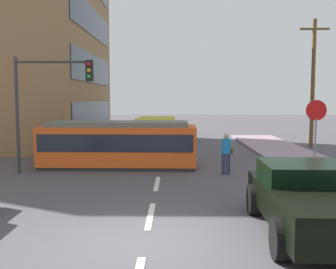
{
  "coord_description": "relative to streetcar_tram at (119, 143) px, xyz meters",
  "views": [
    {
      "loc": [
        0.63,
        -8.29,
        3.07
      ],
      "look_at": [
        0.36,
        8.46,
        1.57
      ],
      "focal_mm": 42.87,
      "sensor_mm": 36.0,
      "label": 1
    }
  ],
  "objects": [
    {
      "name": "lane_stripe_2",
      "position": [
        1.86,
        -3.57,
        -1.05
      ],
      "size": [
        0.16,
        2.4,
        0.01
      ],
      "primitive_type": "cube",
      "color": "silver",
      "rests_on": "ground"
    },
    {
      "name": "utility_pole_mid",
      "position": [
        11.02,
        7.14,
        3.07
      ],
      "size": [
        1.8,
        0.24,
        7.9
      ],
      "color": "brown",
      "rests_on": "ground"
    },
    {
      "name": "streetcar_tram",
      "position": [
        0.0,
        0.0,
        0.0
      ],
      "size": [
        6.89,
        2.63,
        2.05
      ],
      "color": "#F6591E",
      "rests_on": "ground"
    },
    {
      "name": "traffic_light_mast",
      "position": [
        -2.61,
        -1.66,
        2.3
      ],
      "size": [
        3.19,
        0.33,
        4.74
      ],
      "color": "#333333",
      "rests_on": "ground"
    },
    {
      "name": "lane_stripe_3",
      "position": [
        1.86,
        6.0,
        -1.05
      ],
      "size": [
        0.16,
        2.4,
        0.01
      ],
      "primitive_type": "cube",
      "color": "silver",
      "rests_on": "ground"
    },
    {
      "name": "parked_sedan_mid",
      "position": [
        -3.03,
        3.96,
        -0.44
      ],
      "size": [
        2.06,
        4.27,
        1.19
      ],
      "color": "black",
      "rests_on": "ground"
    },
    {
      "name": "city_bus",
      "position": [
        1.22,
        9.41,
        -0.05
      ],
      "size": [
        2.61,
        5.52,
        1.75
      ],
      "color": "gold",
      "rests_on": "ground"
    },
    {
      "name": "parked_sedan_far",
      "position": [
        -3.88,
        10.17,
        -0.44
      ],
      "size": [
        2.05,
        4.34,
        1.19
      ],
      "color": "maroon",
      "rests_on": "ground"
    },
    {
      "name": "stop_sign",
      "position": [
        7.72,
        -2.99,
        1.14
      ],
      "size": [
        0.76,
        0.07,
        2.88
      ],
      "color": "gray",
      "rests_on": "sidewalk_curb_right"
    },
    {
      "name": "lane_stripe_1",
      "position": [
        1.86,
        -7.57,
        -1.05
      ],
      "size": [
        0.16,
        2.4,
        0.01
      ],
      "primitive_type": "cube",
      "color": "silver",
      "rests_on": "ground"
    },
    {
      "name": "pickup_truck_parked",
      "position": [
        5.54,
        -8.93,
        -0.26
      ],
      "size": [
        2.39,
        5.06,
        1.55
      ],
      "color": "black",
      "rests_on": "ground"
    },
    {
      "name": "pedestrian_crossing",
      "position": [
        4.59,
        -1.74,
        -0.11
      ],
      "size": [
        0.49,
        0.36,
        1.67
      ],
      "color": "#2F3350",
      "rests_on": "ground"
    },
    {
      "name": "lane_stripe_4",
      "position": [
        1.86,
        12.0,
        -1.05
      ],
      "size": [
        0.16,
        2.4,
        0.01
      ],
      "primitive_type": "cube",
      "color": "silver",
      "rests_on": "ground"
    },
    {
      "name": "ground_plane",
      "position": [
        1.86,
        0.43,
        -1.06
      ],
      "size": [
        120.0,
        120.0,
        0.0
      ],
      "primitive_type": "plane",
      "color": "#4D494F"
    }
  ]
}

